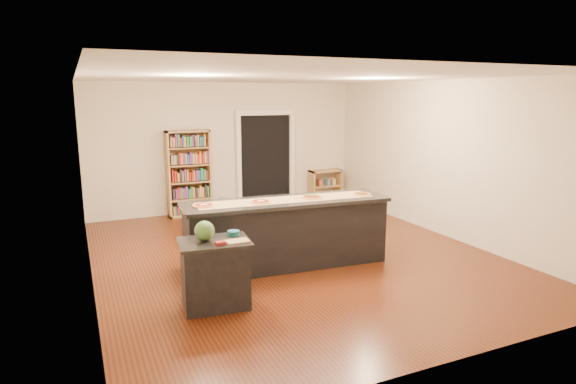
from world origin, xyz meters
name	(u,v)px	position (x,y,z in m)	size (l,w,h in m)	color
room	(293,169)	(0.00, 0.00, 1.40)	(6.00, 7.00, 2.80)	beige
doorway	(265,154)	(0.90, 3.46, 1.20)	(1.40, 0.09, 2.21)	black
kitchen_island	(286,233)	(-0.28, -0.37, 0.51)	(3.06, 0.83, 1.01)	black
side_counter	(215,273)	(-1.66, -1.34, 0.42)	(0.84, 0.61, 0.83)	black
bookshelf	(189,173)	(-0.91, 3.29, 0.91)	(0.91, 0.32, 1.82)	tan
low_shelf	(325,186)	(2.36, 3.28, 0.39)	(0.78, 0.33, 0.78)	tan
waste_bin	(223,206)	(-0.25, 3.06, 0.18)	(0.24, 0.24, 0.36)	#5769C2
kraft_paper	(286,200)	(-0.28, -0.37, 1.01)	(2.66, 0.48, 0.00)	#9C8050
watermelon	(205,231)	(-1.76, -1.30, 0.95)	(0.24, 0.24, 0.24)	#144214
cutting_board	(237,241)	(-1.42, -1.51, 0.84)	(0.27, 0.18, 0.02)	tan
package_red	(220,243)	(-1.63, -1.52, 0.85)	(0.11, 0.08, 0.04)	maroon
package_teal	(233,233)	(-1.38, -1.22, 0.86)	(0.15, 0.15, 0.06)	#195966
pizza_a	(204,205)	(-1.50, -0.27, 1.02)	(0.31, 0.31, 0.02)	#DBA254
pizza_b	(261,202)	(-0.69, -0.38, 1.02)	(0.32, 0.32, 0.02)	#DBA254
pizza_c	(312,197)	(0.12, -0.40, 1.02)	(0.34, 0.34, 0.02)	#DBA254
pizza_d	(362,194)	(0.93, -0.52, 1.02)	(0.29, 0.29, 0.02)	#DBA254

